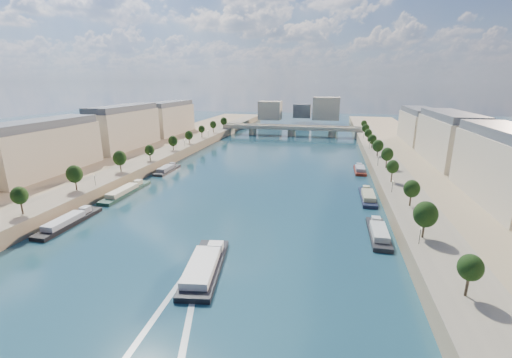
% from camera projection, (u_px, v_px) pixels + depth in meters
% --- Properties ---
extents(ground, '(700.00, 700.00, 0.00)m').
position_uv_depth(ground, '(253.00, 185.00, 144.26)').
color(ground, '#0B2332').
rests_on(ground, ground).
extents(quay_left, '(44.00, 520.00, 5.00)m').
position_uv_depth(quay_left, '(102.00, 170.00, 158.36)').
color(quay_left, '#9E8460').
rests_on(quay_left, ground).
extents(quay_right, '(44.00, 520.00, 5.00)m').
position_uv_depth(quay_right, '(439.00, 190.00, 128.79)').
color(quay_right, '#9E8460').
rests_on(quay_right, ground).
extents(pave_left, '(14.00, 520.00, 0.10)m').
position_uv_depth(pave_left, '(130.00, 166.00, 154.58)').
color(pave_left, gray).
rests_on(pave_left, quay_left).
extents(pave_right, '(14.00, 520.00, 0.10)m').
position_uv_depth(pave_right, '(398.00, 181.00, 131.17)').
color(pave_right, gray).
rests_on(pave_right, quay_right).
extents(trees_left, '(4.80, 268.80, 8.26)m').
position_uv_depth(trees_left, '(136.00, 154.00, 154.56)').
color(trees_left, '#382B1E').
rests_on(trees_left, ground).
extents(trees_right, '(4.80, 268.80, 8.26)m').
position_uv_depth(trees_right, '(390.00, 162.00, 139.49)').
color(trees_right, '#382B1E').
rests_on(trees_right, ground).
extents(lamps_left, '(0.36, 200.36, 4.28)m').
position_uv_depth(lamps_left, '(126.00, 166.00, 143.51)').
color(lamps_left, black).
rests_on(lamps_left, ground).
extents(lamps_right, '(0.36, 200.36, 4.28)m').
position_uv_depth(lamps_right, '(384.00, 171.00, 136.04)').
color(lamps_right, black).
rests_on(lamps_right, ground).
extents(buildings_left, '(16.00, 226.00, 23.20)m').
position_uv_depth(buildings_left, '(90.00, 135.00, 168.47)').
color(buildings_left, '#BFB393').
rests_on(buildings_left, ground).
extents(buildings_right, '(16.00, 226.00, 23.20)m').
position_uv_depth(buildings_right, '(472.00, 149.00, 133.57)').
color(buildings_right, '#BFB393').
rests_on(buildings_right, ground).
extents(skyline, '(79.00, 42.00, 22.00)m').
position_uv_depth(skyline, '(304.00, 110.00, 345.80)').
color(skyline, '#BFB393').
rests_on(skyline, ground).
extents(bridge, '(112.00, 12.00, 8.15)m').
position_uv_depth(bridge, '(292.00, 129.00, 273.75)').
color(bridge, '#C1B79E').
rests_on(bridge, ground).
extents(tour_barge, '(11.07, 26.39, 3.63)m').
position_uv_depth(tour_barge, '(204.00, 267.00, 78.54)').
color(tour_barge, black).
rests_on(tour_barge, ground).
extents(wake, '(11.46, 26.02, 0.04)m').
position_uv_depth(wake, '(173.00, 317.00, 63.14)').
color(wake, silver).
rests_on(wake, ground).
extents(moored_barges_left, '(5.00, 155.10, 3.60)m').
position_uv_depth(moored_barges_left, '(81.00, 216.00, 108.80)').
color(moored_barges_left, '#1A1E3A').
rests_on(moored_barges_left, ground).
extents(moored_barges_right, '(5.00, 165.79, 3.60)m').
position_uv_depth(moored_barges_right, '(377.00, 228.00, 99.65)').
color(moored_barges_right, black).
rests_on(moored_barges_right, ground).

